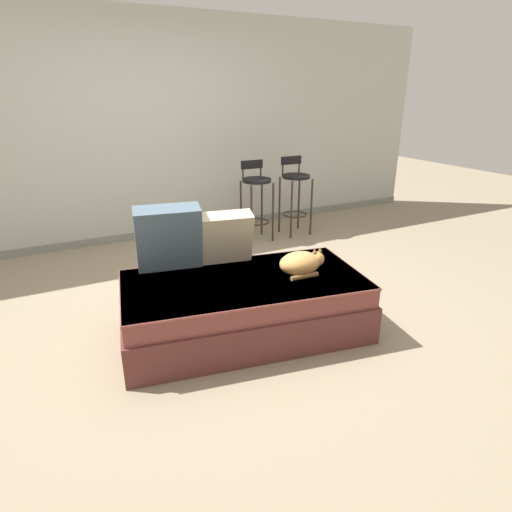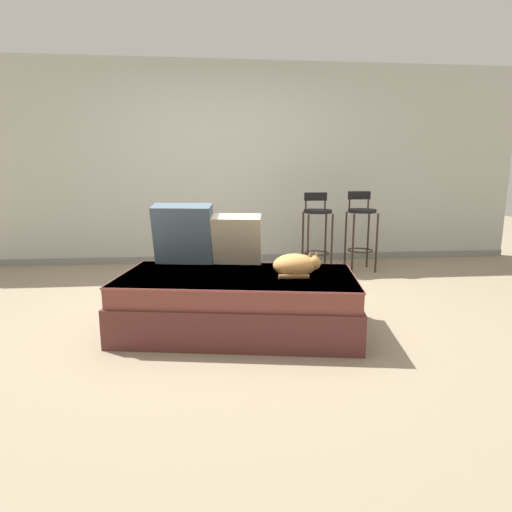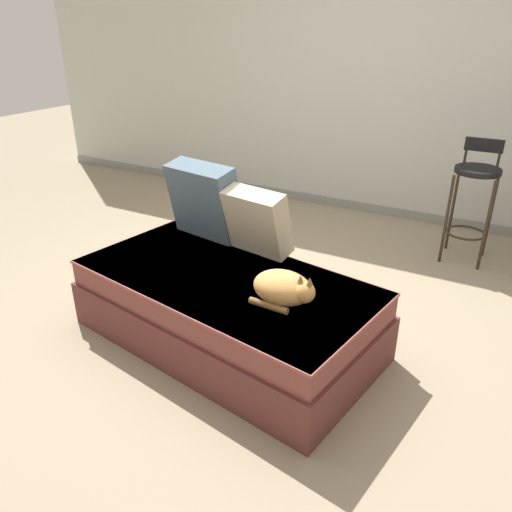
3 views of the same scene
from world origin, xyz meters
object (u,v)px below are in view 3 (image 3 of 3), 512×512
object	(u,v)px
couch	(226,308)
cat	(284,288)
throw_pillow_corner	(205,200)
throw_pillow_middle	(257,222)
bar_stool_near_window	(474,189)

from	to	relation	value
couch	cat	xyz separation A→B (m)	(0.43, -0.11, 0.30)
throw_pillow_corner	cat	size ratio (longest dim) A/B	1.47
throw_pillow_middle	bar_stool_near_window	world-z (taller)	bar_stool_near_window
cat	bar_stool_near_window	size ratio (longest dim) A/B	0.37
bar_stool_near_window	couch	bearing A→B (deg)	-119.42
throw_pillow_corner	couch	bearing A→B (deg)	-45.93
throw_pillow_middle	bar_stool_near_window	size ratio (longest dim) A/B	0.46
throw_pillow_corner	bar_stool_near_window	distance (m)	2.12
bar_stool_near_window	throw_pillow_middle	bearing A→B (deg)	-124.32
couch	throw_pillow_corner	bearing A→B (deg)	134.07
cat	bar_stool_near_window	distance (m)	2.13
throw_pillow_corner	throw_pillow_middle	size ratio (longest dim) A/B	1.19
couch	cat	world-z (taller)	cat
throw_pillow_corner	bar_stool_near_window	world-z (taller)	bar_stool_near_window
couch	bar_stool_near_window	xyz separation A→B (m)	(1.08, 1.92, 0.36)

